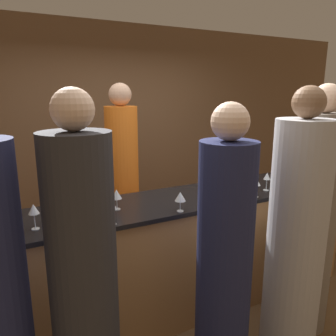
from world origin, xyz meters
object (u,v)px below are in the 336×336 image
object	(u,v)px
guest_0	(85,294)
guest_4	(296,241)
bartender	(123,187)
guest_2	(224,262)
guest_3	(314,220)
wine_bottle_1	(280,179)

from	to	relation	value
guest_0	guest_4	bearing A→B (deg)	-2.32
bartender	guest_0	bearing A→B (deg)	64.24
bartender	guest_4	distance (m)	1.82
bartender	guest_2	world-z (taller)	bartender
guest_3	guest_4	distance (m)	0.43
guest_0	guest_2	size ratio (longest dim) A/B	1.04
wine_bottle_1	guest_4	bearing A→B (deg)	-125.64
guest_4	wine_bottle_1	size ratio (longest dim) A/B	6.63
bartender	guest_3	xyz separation A→B (m)	(1.07, -1.52, -0.01)
bartender	guest_2	xyz separation A→B (m)	(0.10, -1.64, -0.08)
wine_bottle_1	bartender	bearing A→B (deg)	135.62
bartender	wine_bottle_1	distance (m)	1.57
guest_4	guest_0	bearing A→B (deg)	177.68
guest_3	guest_4	bearing A→B (deg)	-156.67
bartender	guest_3	world-z (taller)	bartender
guest_0	wine_bottle_1	distance (m)	1.99
guest_2	guest_4	world-z (taller)	guest_4
guest_2	guest_3	bearing A→B (deg)	6.99
guest_0	bartender	bearing A→B (deg)	64.24
guest_4	bartender	bearing A→B (deg)	111.97
guest_2	guest_3	size ratio (longest dim) A/B	0.94
guest_0	guest_3	xyz separation A→B (m)	(1.86, 0.11, 0.02)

